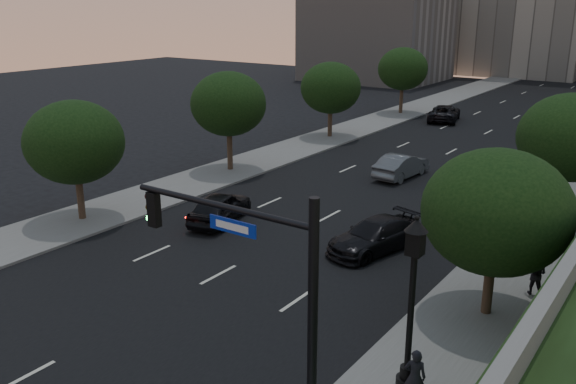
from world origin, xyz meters
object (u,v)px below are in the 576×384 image
Objects in this scene: sedan_near_right at (375,236)px; pedestrian_b at (536,274)px; sedan_near_left at (220,207)px; pedestrian_c at (507,246)px; sedan_far_right at (540,126)px; traffic_signal_mast at (274,322)px; pedestrian_a at (415,377)px; street_lamp at (410,317)px; sedan_mid_left at (401,166)px; sedan_far_left at (444,113)px.

pedestrian_b is at bearing 9.93° from sedan_near_right.
pedestrian_c is (13.88, 2.78, 0.15)m from sedan_near_left.
sedan_near_left is 1.10× the size of sedan_far_right.
traffic_signal_mast reaches higher than sedan_far_right.
street_lamp is at bearing -59.35° from pedestrian_a.
sedan_far_right is (8.12, 32.72, -0.07)m from sedan_near_left.
sedan_near_right is at bearing 106.70° from traffic_signal_mast.
sedan_near_right is 3.01× the size of pedestrian_a.
traffic_signal_mast is at bearing -115.28° from street_lamp.
street_lamp reaches higher than sedan_near_left.
sedan_mid_left is (-10.08, 21.41, -1.85)m from street_lamp.
sedan_near_left is at bearing 3.63° from pedestrian_b.
pedestrian_b is (16.56, -33.32, 0.21)m from sedan_far_left.
sedan_far_right is 2.52× the size of pedestrian_a.
traffic_signal_mast is 13.28m from pedestrian_b.
sedan_mid_left is 14.26m from pedestrian_c.
pedestrian_a is (14.57, -8.51, 0.20)m from sedan_near_left.
sedan_mid_left is 24.07m from pedestrian_a.
sedan_far_right is at bearing -75.05° from pedestrian_b.
pedestrian_b is (11.48, -12.69, 0.20)m from sedan_mid_left.
sedan_near_right is 1.19× the size of sedan_far_right.
sedan_far_left is 3.53× the size of pedestrian_c.
traffic_signal_mast is 4.13× the size of pedestrian_a.
pedestrian_b is (7.50, -32.24, 0.26)m from sedan_far_right.
traffic_signal_mast is 1.64× the size of sedan_far_right.
sedan_far_left is at bearing -71.94° from sedan_mid_left.
sedan_far_left is 45.07m from pedestrian_a.
sedan_near_right is at bearing 172.39° from sedan_near_left.
traffic_signal_mast is 1.25× the size of street_lamp.
street_lamp is 1.18× the size of sedan_mid_left.
pedestrian_a is at bearing 85.25° from pedestrian_b.
traffic_signal_mast is 26.76m from sedan_mid_left.
traffic_signal_mast is 1.37× the size of sedan_near_right.
street_lamp is 3.32× the size of pedestrian_a.
street_lamp is at bearing 95.70° from sedan_far_left.
sedan_far_right is at bearing -104.22° from pedestrian_c.
pedestrian_b is at bearing -118.35° from pedestrian_a.
sedan_far_left is at bearing -61.72° from pedestrian_b.
traffic_signal_mast is 4.16× the size of pedestrian_b.
sedan_far_left is at bearing 174.06° from sedan_far_right.
sedan_near_left is 0.84× the size of sedan_far_left.
sedan_mid_left is at bearing 89.69° from sedan_far_left.
sedan_near_right is 3.21× the size of pedestrian_c.
pedestrian_c is at bearing -78.20° from sedan_far_right.
street_lamp reaches higher than sedan_far_left.
pedestrian_a is 9.05m from pedestrian_b.
street_lamp reaches higher than sedan_far_right.
pedestrian_b is (15.61, 0.48, 0.19)m from sedan_near_left.
sedan_near_right is at bearing -79.08° from pedestrian_a.
sedan_far_right is at bearing -102.84° from pedestrian_a.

